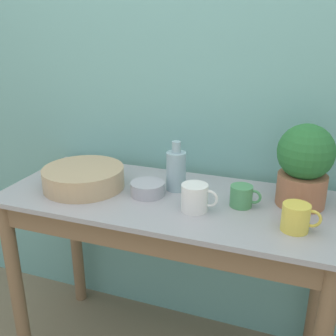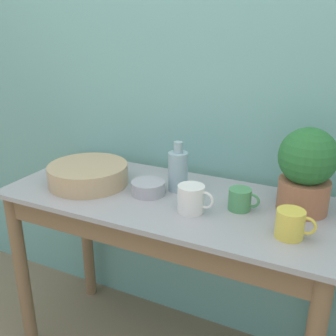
{
  "view_description": "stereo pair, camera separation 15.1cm",
  "coord_description": "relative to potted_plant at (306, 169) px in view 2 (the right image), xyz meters",
  "views": [
    {
      "loc": [
        0.49,
        -1.05,
        1.48
      ],
      "look_at": [
        0.0,
        0.28,
        0.95
      ],
      "focal_mm": 42.0,
      "sensor_mm": 36.0,
      "label": 1
    },
    {
      "loc": [
        0.62,
        -0.99,
        1.48
      ],
      "look_at": [
        0.0,
        0.28,
        0.95
      ],
      "focal_mm": 42.0,
      "sensor_mm": 36.0,
      "label": 2
    }
  ],
  "objects": [
    {
      "name": "potted_plant",
      "position": [
        0.0,
        0.0,
        0.0
      ],
      "size": [
        0.21,
        0.21,
        0.31
      ],
      "color": "#A36647",
      "rests_on": "counter_table"
    },
    {
      "name": "wall_back",
      "position": [
        -0.49,
        0.23,
        0.21
      ],
      "size": [
        6.0,
        0.05,
        2.4
      ],
      "color": "#70ADA8",
      "rests_on": "ground_plane"
    },
    {
      "name": "mug_green",
      "position": [
        -0.2,
        -0.09,
        -0.12
      ],
      "size": [
        0.12,
        0.08,
        0.08
      ],
      "color": "#4C935B",
      "rests_on": "counter_table"
    },
    {
      "name": "mug_yellow",
      "position": [
        -0.0,
        -0.22,
        -0.11
      ],
      "size": [
        0.13,
        0.09,
        0.09
      ],
      "color": "#E5CC4C",
      "rests_on": "counter_table"
    },
    {
      "name": "counter_table",
      "position": [
        -0.49,
        -0.13,
        -0.34
      ],
      "size": [
        1.33,
        0.57,
        0.83
      ],
      "color": "#846647",
      "rests_on": "ground_plane"
    },
    {
      "name": "bowl_small_steel",
      "position": [
        -0.57,
        -0.12,
        -0.14
      ],
      "size": [
        0.14,
        0.14,
        0.05
      ],
      "color": "#A8A8B2",
      "rests_on": "counter_table"
    },
    {
      "name": "bowl_wash_large",
      "position": [
        -0.85,
        -0.14,
        -0.12
      ],
      "size": [
        0.34,
        0.34,
        0.09
      ],
      "color": "tan",
      "rests_on": "counter_table"
    },
    {
      "name": "mug_white",
      "position": [
        -0.36,
        -0.19,
        -0.11
      ],
      "size": [
        0.14,
        0.1,
        0.1
      ],
      "color": "white",
      "rests_on": "counter_table"
    },
    {
      "name": "bottle_tall",
      "position": [
        -0.49,
        -0.03,
        -0.08
      ],
      "size": [
        0.08,
        0.08,
        0.21
      ],
      "color": "#93B2BC",
      "rests_on": "counter_table"
    }
  ]
}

